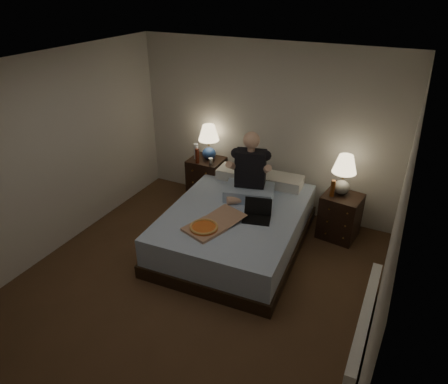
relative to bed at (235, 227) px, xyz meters
The scene contains 18 objects.
floor 1.07m from the bed, 95.92° to the right, with size 4.00×4.50×0.00m, color brown.
ceiling 2.45m from the bed, 95.92° to the right, with size 4.00×4.50×0.00m, color white.
wall_back 1.56m from the bed, 95.01° to the left, with size 4.00×2.50×0.00m, color silver.
wall_left 2.54m from the bed, 153.92° to the right, with size 4.50×2.50×0.00m, color silver.
wall_right 2.37m from the bed, 28.58° to the right, with size 4.50×2.50×0.00m, color silver.
bed is the anchor object (origin of this frame).
nightstand_left 1.39m from the bed, 134.45° to the left, with size 0.53×0.48×0.69m, color black.
nightstand_right 1.46m from the bed, 34.39° to the left, with size 0.49×0.44×0.64m, color black.
lamp_left 1.55m from the bed, 132.70° to the left, with size 0.32×0.32×0.56m, color navy, non-canonical shape.
lamp_right 1.59m from the bed, 37.18° to the left, with size 0.32×0.32×0.56m, color gray, non-canonical shape.
water_bottle 1.56m from the bed, 140.27° to the left, with size 0.07×0.07×0.25m, color silver.
soda_can 1.27m from the bed, 133.88° to the left, with size 0.07×0.07×0.10m, color beige.
beer_bottle_left 1.41m from the bed, 141.97° to the left, with size 0.06×0.06×0.23m, color #4F190B.
beer_bottle_right 1.39m from the bed, 35.46° to the left, with size 0.06×0.06×0.23m, color #612E0D.
person 0.83m from the bed, 86.31° to the left, with size 0.66×0.52×0.93m, color black, non-canonical shape.
laptop 0.53m from the bed, 18.24° to the right, with size 0.34×0.28×0.24m, color black, non-canonical shape.
pizza_box 0.70m from the bed, 102.50° to the right, with size 0.40×0.76×0.08m, color tan, non-canonical shape.
radiator 2.05m from the bed, 27.12° to the right, with size 0.10×1.60×0.40m, color white.
Camera 1 is at (1.96, -3.04, 3.24)m, focal length 32.00 mm.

